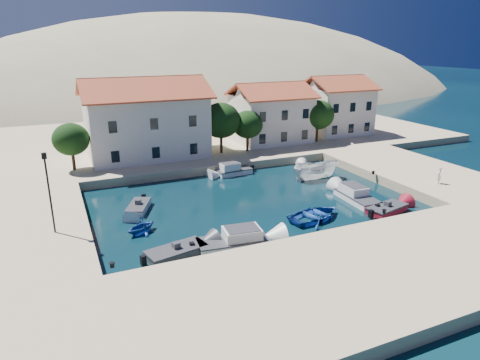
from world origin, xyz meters
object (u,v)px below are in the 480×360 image
(cabin_cruiser_south, at_px, (233,241))
(building_right, at_px, (336,104))
(lamppost, at_px, (48,186))
(building_mid, at_px, (271,112))
(pedestrian, at_px, (439,175))
(boat_east, at_px, (316,179))
(building_left, at_px, (146,117))
(rowboat_south, at_px, (315,219))
(cabin_cruiser_east, at_px, (357,197))

(cabin_cruiser_south, bearing_deg, building_right, 50.38)
(lamppost, xyz_separation_m, cabin_cruiser_south, (12.18, -5.87, -4.28))
(building_mid, height_order, lamppost, building_mid)
(pedestrian, bearing_deg, boat_east, -80.88)
(cabin_cruiser_south, bearing_deg, lamppost, 161.10)
(building_left, distance_m, cabin_cruiser_south, 26.45)
(cabin_cruiser_south, distance_m, rowboat_south, 8.86)
(building_left, relative_size, cabin_cruiser_east, 2.74)
(building_right, bearing_deg, cabin_cruiser_south, -136.45)
(lamppost, xyz_separation_m, rowboat_south, (20.82, -3.97, -4.75))
(building_right, height_order, rowboat_south, building_right)
(boat_east, bearing_deg, building_right, -39.04)
(building_left, bearing_deg, building_right, 3.81)
(lamppost, relative_size, pedestrian, 3.61)
(cabin_cruiser_south, relative_size, cabin_cruiser_east, 1.04)
(building_left, xyz_separation_m, building_right, (30.00, 2.00, -0.46))
(boat_east, relative_size, pedestrian, 3.24)
(lamppost, xyz_separation_m, boat_east, (27.20, 5.60, -4.75))
(building_right, bearing_deg, building_left, -176.19)
(building_left, distance_m, lamppost, 23.10)
(lamppost, height_order, boat_east, lamppost)
(cabin_cruiser_east, xyz_separation_m, pedestrian, (9.05, -1.32, 1.39))
(cabin_cruiser_south, height_order, cabin_cruiser_east, same)
(building_mid, distance_m, boat_east, 16.43)
(building_left, bearing_deg, building_mid, 3.18)
(building_left, distance_m, building_right, 30.07)
(building_right, height_order, cabin_cruiser_south, building_right)
(building_left, xyz_separation_m, pedestrian, (24.55, -23.23, -4.07))
(building_mid, relative_size, lamppost, 1.69)
(building_left, height_order, building_right, building_left)
(building_left, xyz_separation_m, cabin_cruiser_east, (15.49, -21.90, -5.46))
(building_right, relative_size, rowboat_south, 1.81)
(building_right, xyz_separation_m, rowboat_south, (-20.68, -25.97, -5.47))
(lamppost, bearing_deg, building_left, 60.10)
(rowboat_south, bearing_deg, building_mid, -32.13)
(cabin_cruiser_east, distance_m, boat_east, 7.52)
(cabin_cruiser_south, distance_m, cabin_cruiser_east, 15.34)
(rowboat_south, height_order, pedestrian, pedestrian)
(building_right, xyz_separation_m, cabin_cruiser_east, (-14.51, -23.90, -5.00))
(building_mid, bearing_deg, cabin_cruiser_south, -122.81)
(cabin_cruiser_south, xyz_separation_m, boat_east, (15.03, 11.47, -0.48))
(boat_east, bearing_deg, pedestrian, -132.91)
(building_left, height_order, lamppost, building_left)
(lamppost, bearing_deg, cabin_cruiser_east, -4.03)
(building_mid, distance_m, cabin_cruiser_east, 23.52)
(lamppost, height_order, cabin_cruiser_east, lamppost)
(building_mid, distance_m, lamppost, 36.21)
(building_mid, distance_m, pedestrian, 25.32)
(lamppost, bearing_deg, boat_east, 11.62)
(cabin_cruiser_south, height_order, rowboat_south, cabin_cruiser_south)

